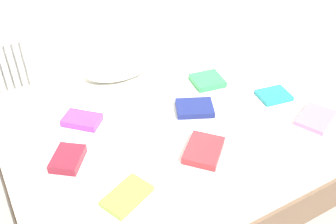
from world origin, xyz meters
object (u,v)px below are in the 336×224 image
object	(u,v)px
radiator	(2,72)
textbook_teal	(274,95)
textbook_red	(204,150)
textbook_maroon	(68,159)
bed	(172,145)
textbook_pink	(316,118)
textbook_green	(207,81)
pillow	(119,67)
textbook_navy	(195,108)
textbook_lime	(127,196)
textbook_purple	(82,120)

from	to	relation	value
radiator	textbook_teal	xyz separation A→B (m)	(1.43, -1.37, 0.13)
textbook_red	textbook_maroon	xyz separation A→B (m)	(-0.64, 0.29, 0.00)
bed	radiator	distance (m)	1.44
textbook_pink	textbook_green	bearing A→B (deg)	93.69
textbook_maroon	textbook_red	bearing A→B (deg)	-76.16
pillow	textbook_navy	distance (m)	0.64
textbook_teal	textbook_maroon	world-z (taller)	textbook_maroon
textbook_red	radiator	bearing A→B (deg)	73.73
bed	pillow	world-z (taller)	pillow
textbook_lime	textbook_green	world-z (taller)	textbook_green
textbook_maroon	textbook_green	bearing A→B (deg)	-38.08
bed	textbook_red	distance (m)	0.46
textbook_lime	textbook_maroon	xyz separation A→B (m)	(-0.17, 0.36, 0.01)
textbook_lime	textbook_maroon	size ratio (longest dim) A/B	1.23
textbook_red	textbook_green	distance (m)	0.67
textbook_navy	radiator	bearing A→B (deg)	151.80
textbook_teal	textbook_pink	xyz separation A→B (m)	(0.06, -0.30, 0.00)
bed	textbook_purple	xyz separation A→B (m)	(-0.50, 0.18, 0.27)
bed	textbook_teal	world-z (taller)	textbook_teal
textbook_pink	textbook_navy	bearing A→B (deg)	119.28
radiator	textbook_purple	bearing A→B (deg)	-74.08
bed	textbook_green	bearing A→B (deg)	25.13
textbook_lime	textbook_pink	distance (m)	1.20
pillow	textbook_green	distance (m)	0.61
textbook_pink	textbook_maroon	bearing A→B (deg)	140.72
textbook_pink	textbook_maroon	xyz separation A→B (m)	(-1.37, 0.37, 0.01)
textbook_pink	textbook_purple	bearing A→B (deg)	127.77
textbook_navy	textbook_pink	size ratio (longest dim) A/B	0.91
textbook_teal	textbook_navy	world-z (taller)	textbook_navy
textbook_green	textbook_purple	xyz separation A→B (m)	(-0.87, 0.01, 0.00)
textbook_navy	pillow	bearing A→B (deg)	136.48
textbook_navy	textbook_green	world-z (taller)	textbook_green
textbook_purple	textbook_green	bearing A→B (deg)	43.53
pillow	textbook_maroon	size ratio (longest dim) A/B	2.54
pillow	textbook_red	xyz separation A→B (m)	(0.08, -0.93, -0.04)
textbook_green	textbook_maroon	distance (m)	1.07
textbook_purple	radiator	bearing A→B (deg)	150.04
textbook_teal	textbook_lime	bearing A→B (deg)	-156.41
pillow	textbook_purple	size ratio (longest dim) A/B	2.26
textbook_pink	textbook_purple	size ratio (longest dim) A/B	1.15
textbook_pink	textbook_purple	xyz separation A→B (m)	(-1.20, 0.64, 0.01)
textbook_lime	textbook_green	bearing A→B (deg)	12.95
radiator	textbook_lime	bearing A→B (deg)	-80.16
textbook_green	textbook_pink	bearing A→B (deg)	-53.55
textbook_green	textbook_pink	xyz separation A→B (m)	(0.33, -0.64, -0.01)
textbook_lime	textbook_navy	world-z (taller)	textbook_navy
pillow	textbook_purple	bearing A→B (deg)	-136.61
textbook_teal	textbook_purple	size ratio (longest dim) A/B	0.91
textbook_green	textbook_lime	bearing A→B (deg)	-135.62
bed	textbook_teal	size ratio (longest dim) A/B	10.44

